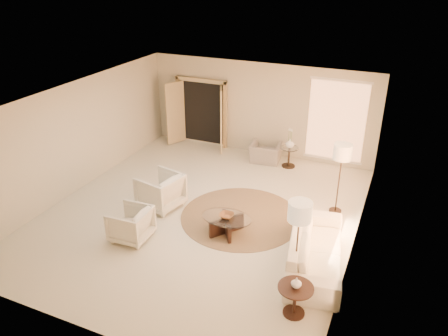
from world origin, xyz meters
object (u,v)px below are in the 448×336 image
at_px(armchair_left, 160,189).
at_px(floor_lamp_near, 342,155).
at_px(bowl, 227,216).
at_px(side_table, 289,155).
at_px(floor_lamp_far, 300,215).
at_px(end_vase, 296,283).
at_px(armchair_right, 131,222).
at_px(end_table, 295,295).
at_px(accent_chair, 265,150).
at_px(side_vase, 290,143).
at_px(coffee_table, 227,223).
at_px(sofa, 316,249).

relative_size(armchair_left, floor_lamp_near, 0.54).
distance_m(armchair_left, bowl, 1.97).
distance_m(side_table, floor_lamp_far, 5.23).
xyz_separation_m(floor_lamp_near, end_vase, (-0.02, -3.67, -0.82)).
xyz_separation_m(floor_lamp_near, floor_lamp_far, (-0.23, -2.90, -0.00)).
distance_m(armchair_right, end_table, 3.89).
bearing_deg(bowl, armchair_right, -150.92).
relative_size(accent_chair, end_vase, 4.76).
bearing_deg(floor_lamp_near, armchair_left, -159.64).
distance_m(armchair_right, side_vase, 5.33).
bearing_deg(floor_lamp_near, end_table, -90.31).
xyz_separation_m(end_table, floor_lamp_near, (0.02, 3.67, 1.09)).
xyz_separation_m(side_table, floor_lamp_near, (1.73, -1.98, 1.12)).
xyz_separation_m(coffee_table, side_vase, (0.30, 3.88, 0.47)).
bearing_deg(accent_chair, side_vase, 169.12).
xyz_separation_m(armchair_left, floor_lamp_near, (3.96, 1.47, 1.01)).
xyz_separation_m(armchair_left, accent_chair, (1.49, 3.50, -0.09)).
relative_size(accent_chair, floor_lamp_far, 0.51).
xyz_separation_m(coffee_table, floor_lamp_near, (2.03, 1.90, 1.22)).
relative_size(armchair_right, floor_lamp_far, 0.46).
distance_m(bowl, end_vase, 2.69).
height_order(floor_lamp_near, floor_lamp_far, floor_lamp_near).
bearing_deg(side_table, accent_chair, 176.15).
height_order(sofa, floor_lamp_near, floor_lamp_near).
distance_m(sofa, armchair_right, 3.90).
xyz_separation_m(floor_lamp_far, end_vase, (0.21, -0.77, -0.81)).
bearing_deg(end_vase, armchair_right, 168.68).
xyz_separation_m(armchair_right, end_table, (3.82, -0.76, -0.01)).
distance_m(accent_chair, floor_lamp_near, 3.38).
bearing_deg(floor_lamp_far, accent_chair, 114.44).
distance_m(sofa, floor_lamp_far, 1.32).
bearing_deg(armchair_left, sofa, 91.21).
bearing_deg(end_vase, side_table, 106.87).
bearing_deg(bowl, side_vase, 85.59).
distance_m(coffee_table, floor_lamp_near, 3.04).
bearing_deg(end_table, side_table, 106.87).
bearing_deg(armchair_right, end_vase, 76.40).
xyz_separation_m(floor_lamp_far, side_vase, (-1.51, 4.88, -0.75)).
bearing_deg(floor_lamp_near, floor_lamp_far, -94.48).
bearing_deg(floor_lamp_near, coffee_table, -136.89).
xyz_separation_m(end_table, side_vase, (-1.71, 5.65, 0.33)).
height_order(armchair_left, side_table, armchair_left).
bearing_deg(accent_chair, sofa, 113.10).
bearing_deg(bowl, side_table, 85.59).
height_order(side_table, side_vase, side_vase).
relative_size(armchair_right, bowl, 2.56).
bearing_deg(accent_chair, floor_lamp_far, 107.41).
height_order(coffee_table, end_vase, end_vase).
relative_size(sofa, floor_lamp_far, 1.45).
xyz_separation_m(coffee_table, bowl, (0.00, 0.00, 0.19)).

